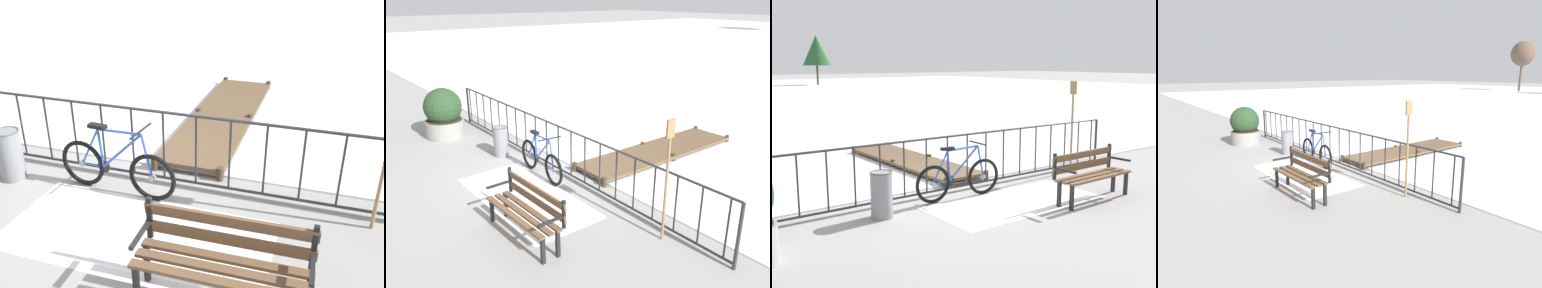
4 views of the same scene
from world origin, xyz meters
TOP-DOWN VIEW (x-y plane):
  - ground_plane at (0.00, 0.00)m, footprint 160.00×160.00m
  - snow_patch at (0.81, -1.20)m, footprint 3.07×1.46m
  - railing_fence at (-0.00, 0.00)m, footprint 9.06×0.06m
  - bicycle_near_railing at (0.17, -0.42)m, footprint 1.71×0.52m
  - park_bench at (1.98, -1.84)m, footprint 1.61×0.52m
  - planter_with_shrub at (-3.63, -1.07)m, footprint 1.02×1.02m
  - trash_bin at (-1.40, -0.54)m, footprint 0.35×0.35m
  - oar_upright at (3.37, -0.22)m, footprint 0.04×0.16m
  - wooden_dock at (0.90, 2.44)m, footprint 1.10×4.37m

SIDE VIEW (x-z plane):
  - ground_plane at x=0.00m, z-range 0.00..0.00m
  - snow_patch at x=0.81m, z-range 0.00..0.01m
  - wooden_dock at x=0.90m, z-range 0.02..0.22m
  - bicycle_near_railing at x=0.17m, z-range -0.12..0.86m
  - trash_bin at x=-1.40m, z-range 0.01..0.74m
  - park_bench at x=1.98m, z-range 0.07..0.96m
  - railing_fence at x=0.00m, z-range 0.03..1.10m
  - planter_with_shrub at x=-3.63m, z-range -0.03..1.31m
  - oar_upright at x=3.37m, z-range 0.15..2.13m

